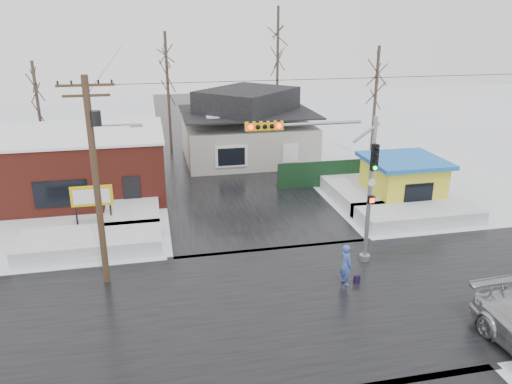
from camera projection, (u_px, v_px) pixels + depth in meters
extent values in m
plane|color=white|center=(303.00, 303.00, 20.48)|extent=(120.00, 120.00, 0.00)
cube|color=black|center=(303.00, 303.00, 20.48)|extent=(10.00, 120.00, 0.02)
cube|color=black|center=(303.00, 303.00, 20.48)|extent=(120.00, 10.00, 0.02)
cube|color=white|center=(91.00, 242.00, 25.02)|extent=(7.00, 3.00, 0.80)
cube|color=white|center=(418.00, 214.00, 28.58)|extent=(7.00, 3.00, 0.80)
cube|color=white|center=(133.00, 205.00, 30.03)|extent=(3.00, 8.00, 0.80)
cube|color=white|center=(351.00, 189.00, 32.79)|extent=(3.00, 8.00, 0.80)
cylinder|color=gray|center=(370.00, 192.00, 22.87)|extent=(0.20, 0.20, 7.00)
cylinder|color=gray|center=(365.00, 258.00, 23.99)|extent=(0.50, 0.50, 0.30)
cylinder|color=gray|center=(310.00, 124.00, 21.18)|extent=(4.60, 0.14, 0.14)
cube|color=gold|center=(264.00, 126.00, 20.78)|extent=(1.60, 0.28, 0.35)
sphere|color=#FF0C0C|center=(251.00, 127.00, 20.52)|extent=(0.20, 0.20, 0.20)
sphere|color=#FF0C0C|center=(279.00, 126.00, 20.75)|extent=(0.20, 0.20, 0.20)
cube|color=black|center=(375.00, 157.00, 22.12)|extent=(0.30, 0.22, 1.20)
sphere|color=#0CE533|center=(375.00, 168.00, 22.14)|extent=(0.18, 0.18, 0.18)
cube|color=black|center=(371.00, 200.00, 22.78)|extent=(0.30, 0.20, 0.35)
cylinder|color=#382619|center=(97.00, 186.00, 20.63)|extent=(0.28, 0.28, 9.00)
cube|color=#382619|center=(85.00, 85.00, 19.26)|extent=(2.20, 0.10, 0.10)
cube|color=#382619|center=(86.00, 96.00, 19.40)|extent=(1.80, 0.10, 0.10)
cylinder|color=black|center=(96.00, 118.00, 19.75)|extent=(0.44, 0.44, 0.60)
cylinder|color=gray|center=(113.00, 125.00, 19.97)|extent=(1.80, 0.08, 0.08)
cube|color=gray|center=(136.00, 125.00, 20.17)|extent=(0.50, 0.22, 0.12)
cube|color=maroon|center=(69.00, 165.00, 32.40)|extent=(12.00, 8.00, 4.00)
cube|color=white|center=(65.00, 134.00, 31.71)|extent=(12.20, 8.20, 0.15)
cube|color=black|center=(61.00, 194.00, 28.89)|extent=(3.00, 0.08, 1.60)
cube|color=black|center=(132.00, 194.00, 29.78)|extent=(1.00, 0.08, 2.20)
cylinder|color=black|center=(77.00, 216.00, 26.99)|extent=(0.10, 0.10, 1.80)
cylinder|color=black|center=(111.00, 214.00, 27.34)|extent=(0.10, 0.10, 1.80)
cube|color=gold|center=(92.00, 196.00, 26.80)|extent=(2.20, 0.18, 1.10)
cube|color=white|center=(92.00, 197.00, 26.70)|extent=(1.90, 0.02, 0.80)
cube|color=#B7B1A5|center=(247.00, 141.00, 40.66)|extent=(10.00, 8.00, 3.00)
cube|color=black|center=(247.00, 112.00, 39.86)|extent=(10.40, 8.40, 0.12)
pyramid|color=black|center=(247.00, 100.00, 39.54)|extent=(9.00, 7.00, 1.80)
cube|color=maroon|center=(283.00, 96.00, 41.08)|extent=(0.70, 0.70, 1.40)
cube|color=white|center=(231.00, 157.00, 36.56)|extent=(2.40, 0.12, 1.60)
cube|color=yellow|center=(402.00, 183.00, 31.14)|extent=(4.00, 4.00, 2.60)
cube|color=#1846B5|center=(404.00, 160.00, 30.66)|extent=(4.60, 4.60, 0.25)
cube|color=black|center=(419.00, 193.00, 29.27)|extent=(1.80, 0.06, 1.20)
cube|color=black|center=(334.00, 173.00, 34.37)|extent=(8.00, 0.12, 1.80)
cylinder|color=#332821|center=(168.00, 93.00, 42.00)|extent=(0.24, 0.24, 10.00)
cylinder|color=#332821|center=(277.00, 76.00, 45.48)|extent=(0.24, 0.24, 12.00)
cylinder|color=#332821|center=(375.00, 104.00, 39.79)|extent=(0.24, 0.24, 9.00)
cylinder|color=#332821|center=(39.00, 114.00, 38.51)|extent=(0.24, 0.24, 8.00)
imported|color=#3E58AE|center=(346.00, 265.00, 21.60)|extent=(0.58, 0.77, 1.88)
cube|color=black|center=(357.00, 280.00, 21.93)|extent=(0.29, 0.16, 0.35)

